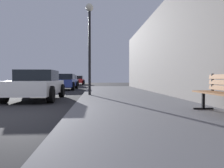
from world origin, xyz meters
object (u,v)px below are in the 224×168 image
at_px(car_white, 37,85).
at_px(car_red, 77,80).
at_px(car_silver, 69,81).
at_px(street_lamp, 90,32).
at_px(car_blue, 64,82).

relative_size(car_white, car_red, 0.87).
xyz_separation_m(car_silver, car_red, (0.34, 6.76, 0.00)).
xyz_separation_m(car_white, car_red, (-0.25, 23.00, 0.00)).
relative_size(street_lamp, car_white, 1.05).
bearing_deg(car_silver, car_blue, 93.88).
distance_m(car_white, car_silver, 16.25).
xyz_separation_m(car_white, car_silver, (-0.59, 16.24, 0.00)).
relative_size(car_blue, car_silver, 1.08).
xyz_separation_m(street_lamp, car_blue, (-2.30, 7.83, -2.40)).
bearing_deg(street_lamp, car_blue, 106.37).
bearing_deg(car_white, street_lamp, -164.19).
relative_size(car_white, car_blue, 0.90).
bearing_deg(car_red, car_blue, 90.72).
xyz_separation_m(car_blue, car_red, (-0.18, 14.54, 0.00)).
distance_m(car_blue, car_red, 14.54).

